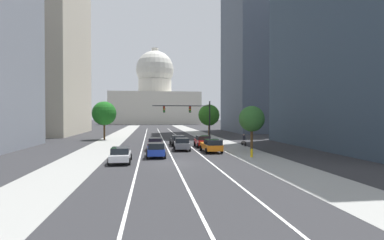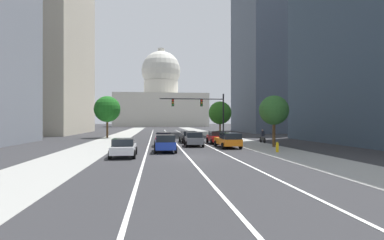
% 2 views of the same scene
% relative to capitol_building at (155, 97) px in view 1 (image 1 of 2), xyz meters
% --- Properties ---
extents(ground_plane, '(400.00, 400.00, 0.00)m').
position_rel_capitol_building_xyz_m(ground_plane, '(0.00, -84.38, -13.40)').
color(ground_plane, '#2B2B2D').
extents(sidewalk_left, '(4.62, 130.00, 0.01)m').
position_rel_capitol_building_xyz_m(sidewalk_left, '(-8.88, -89.38, -13.40)').
color(sidewalk_left, gray).
rests_on(sidewalk_left, ground).
extents(sidewalk_right, '(4.62, 130.00, 0.01)m').
position_rel_capitol_building_xyz_m(sidewalk_right, '(8.88, -89.38, -13.40)').
color(sidewalk_right, gray).
rests_on(sidewalk_right, ground).
extents(lane_stripe_left, '(0.16, 90.00, 0.01)m').
position_rel_capitol_building_xyz_m(lane_stripe_left, '(-3.28, -99.38, -13.39)').
color(lane_stripe_left, white).
rests_on(lane_stripe_left, ground).
extents(lane_stripe_center, '(0.16, 90.00, 0.01)m').
position_rel_capitol_building_xyz_m(lane_stripe_center, '(0.00, -99.38, -13.39)').
color(lane_stripe_center, white).
rests_on(lane_stripe_center, ground).
extents(lane_stripe_right, '(0.16, 90.00, 0.01)m').
position_rel_capitol_building_xyz_m(lane_stripe_right, '(3.28, -99.38, -13.39)').
color(lane_stripe_right, white).
rests_on(lane_stripe_right, ground).
extents(office_tower_far_left, '(18.98, 27.93, 56.62)m').
position_rel_capitol_building_xyz_m(office_tower_far_left, '(-27.65, -78.86, 14.94)').
color(office_tower_far_left, '#B7AD99').
rests_on(office_tower_far_left, ground).
extents(office_tower_near_right, '(18.39, 28.65, 32.58)m').
position_rel_capitol_building_xyz_m(office_tower_near_right, '(27.36, -115.17, 2.92)').
color(office_tower_near_right, '#334251').
rests_on(office_tower_near_right, ground).
extents(office_tower_far_right, '(19.62, 22.15, 57.45)m').
position_rel_capitol_building_xyz_m(office_tower_far_right, '(27.96, -75.10, 15.36)').
color(office_tower_far_right, '#4C5666').
rests_on(office_tower_far_right, ground).
extents(capitol_building, '(42.86, 26.52, 37.82)m').
position_rel_capitol_building_xyz_m(capitol_building, '(0.00, 0.00, 0.00)').
color(capitol_building, beige).
rests_on(capitol_building, ground).
extents(car_gray, '(2.07, 4.11, 1.56)m').
position_rel_capitol_building_xyz_m(car_gray, '(1.64, -114.70, -12.61)').
color(car_gray, slate).
rests_on(car_gray, ground).
extents(car_black, '(2.09, 4.84, 1.50)m').
position_rel_capitol_building_xyz_m(car_black, '(1.65, -108.98, -12.62)').
color(car_black, black).
rests_on(car_black, ground).
extents(car_orange, '(2.13, 4.79, 1.56)m').
position_rel_capitol_building_xyz_m(car_orange, '(4.94, -116.92, -12.59)').
color(car_orange, orange).
rests_on(car_orange, ground).
extents(car_crimson, '(1.97, 4.15, 1.52)m').
position_rel_capitol_building_xyz_m(car_crimson, '(-1.64, -113.87, -12.62)').
color(car_crimson, maroon).
rests_on(car_crimson, ground).
extents(car_white, '(2.01, 4.44, 1.43)m').
position_rel_capitol_building_xyz_m(car_white, '(-4.93, -123.47, -12.67)').
color(car_white, silver).
rests_on(car_white, ground).
extents(car_blue, '(1.96, 4.07, 1.57)m').
position_rel_capitol_building_xyz_m(car_blue, '(-1.64, -120.42, -12.61)').
color(car_blue, '#1E389E').
rests_on(car_blue, ground).
extents(car_red, '(2.10, 4.19, 1.54)m').
position_rel_capitol_building_xyz_m(car_red, '(4.93, -111.12, -12.60)').
color(car_red, red).
rests_on(car_red, ground).
extents(traffic_signal_mast, '(8.89, 0.39, 6.53)m').
position_rel_capitol_building_xyz_m(traffic_signal_mast, '(4.01, -106.07, -8.81)').
color(traffic_signal_mast, black).
rests_on(traffic_signal_mast, ground).
extents(fire_hydrant, '(0.26, 0.35, 0.91)m').
position_rel_capitol_building_xyz_m(fire_hydrant, '(8.19, -121.71, -12.94)').
color(fire_hydrant, yellow).
rests_on(fire_hydrant, ground).
extents(cyclist, '(0.38, 1.70, 1.72)m').
position_rel_capitol_building_xyz_m(cyclist, '(10.87, -110.66, -12.55)').
color(cyclist, black).
rests_on(cyclist, ground).
extents(street_tree_mid_left, '(4.24, 4.24, 6.80)m').
position_rel_capitol_building_xyz_m(street_tree_mid_left, '(-10.32, -96.83, -8.74)').
color(street_tree_mid_left, '#51381E').
rests_on(street_tree_mid_left, ground).
extents(street_tree_near_right, '(4.63, 4.63, 6.69)m').
position_rel_capitol_building_xyz_m(street_tree_near_right, '(10.42, -87.29, -9.04)').
color(street_tree_near_right, '#51381E').
rests_on(street_tree_near_right, ground).
extents(street_tree_mid_right, '(3.14, 3.14, 5.50)m').
position_rel_capitol_building_xyz_m(street_tree_mid_right, '(10.06, -116.32, -9.50)').
color(street_tree_mid_right, '#51381E').
rests_on(street_tree_mid_right, ground).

